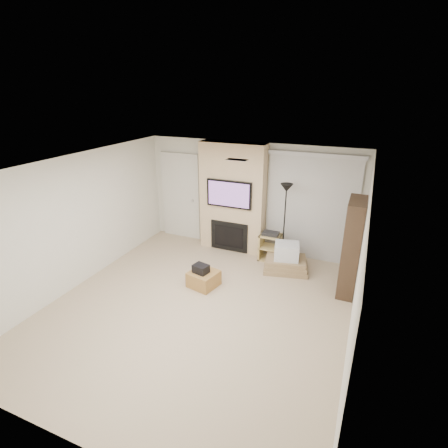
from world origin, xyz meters
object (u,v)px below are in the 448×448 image
at_px(ottoman, 204,279).
at_px(av_stand, 270,245).
at_px(box_stack, 286,260).
at_px(bookshelf, 352,247).
at_px(floor_lamp, 286,201).

distance_m(ottoman, av_stand, 1.81).
height_order(box_stack, bookshelf, bookshelf).
xyz_separation_m(av_stand, box_stack, (0.45, -0.33, -0.12)).
xyz_separation_m(floor_lamp, av_stand, (-0.28, -0.02, -1.05)).
bearing_deg(floor_lamp, av_stand, -175.99).
height_order(av_stand, box_stack, av_stand).
relative_size(ottoman, bookshelf, 0.28).
bearing_deg(floor_lamp, bookshelf, -25.82).
bearing_deg(av_stand, bookshelf, -21.44).
distance_m(ottoman, floor_lamp, 2.32).
bearing_deg(ottoman, bookshelf, 19.48).
bearing_deg(ottoman, box_stack, 43.25).
bearing_deg(av_stand, box_stack, -36.66).
bearing_deg(bookshelf, box_stack, 165.06).
relative_size(av_stand, bookshelf, 0.37).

